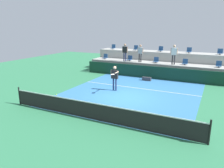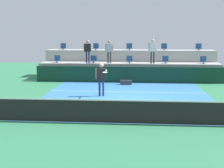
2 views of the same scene
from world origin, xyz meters
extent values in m
plane|color=#2D754C|center=(0.00, 0.00, 0.00)|extent=(40.00, 40.00, 0.00)
cube|color=teal|center=(0.00, 1.00, 0.00)|extent=(9.00, 10.00, 0.01)
cube|color=white|center=(0.00, 2.40, 0.01)|extent=(9.00, 0.06, 0.00)
cylinder|color=black|center=(-5.20, -4.00, 0.54)|extent=(0.08, 0.08, 1.07)
cylinder|color=black|center=(5.20, -4.00, 0.54)|extent=(0.08, 0.08, 1.07)
cube|color=black|center=(0.00, -4.00, 0.46)|extent=(10.40, 0.01, 0.87)
cube|color=white|center=(0.00, -4.00, 0.89)|extent=(10.40, 0.02, 0.05)
cube|color=#0F3323|center=(0.00, 6.00, 0.55)|extent=(13.00, 0.16, 1.10)
cube|color=#9E9E99|center=(0.00, 7.30, 0.62)|extent=(13.00, 1.80, 1.25)
cube|color=#9E9E99|center=(0.00, 9.10, 1.05)|extent=(13.00, 1.80, 2.10)
cylinder|color=#2D2D33|center=(-5.35, 7.15, 1.30)|extent=(0.08, 0.08, 0.10)
cube|color=navy|center=(-5.35, 7.15, 1.37)|extent=(0.44, 0.40, 0.04)
cube|color=navy|center=(-5.35, 7.33, 1.58)|extent=(0.44, 0.04, 0.38)
cylinder|color=#2D2D33|center=(-2.62, 7.15, 1.30)|extent=(0.08, 0.08, 0.10)
cube|color=navy|center=(-2.62, 7.15, 1.37)|extent=(0.44, 0.40, 0.04)
cube|color=navy|center=(-2.62, 7.33, 1.58)|extent=(0.44, 0.04, 0.38)
cylinder|color=#2D2D33|center=(0.01, 7.15, 1.30)|extent=(0.08, 0.08, 0.10)
cube|color=navy|center=(0.01, 7.15, 1.37)|extent=(0.44, 0.40, 0.04)
cube|color=navy|center=(0.01, 7.33, 1.58)|extent=(0.44, 0.04, 0.38)
cylinder|color=#2D2D33|center=(2.62, 7.15, 1.30)|extent=(0.08, 0.08, 0.10)
cube|color=navy|center=(2.62, 7.15, 1.37)|extent=(0.44, 0.40, 0.04)
cube|color=navy|center=(2.62, 7.33, 1.58)|extent=(0.44, 0.04, 0.38)
cylinder|color=#2D2D33|center=(5.30, 7.15, 1.30)|extent=(0.08, 0.08, 0.10)
cube|color=navy|center=(5.30, 7.15, 1.37)|extent=(0.44, 0.40, 0.04)
cube|color=navy|center=(5.30, 7.33, 1.58)|extent=(0.44, 0.04, 0.38)
cylinder|color=#2D2D33|center=(-5.31, 8.95, 2.15)|extent=(0.08, 0.08, 0.10)
cube|color=navy|center=(-5.31, 8.95, 2.22)|extent=(0.44, 0.40, 0.04)
cube|color=navy|center=(-5.31, 9.13, 2.43)|extent=(0.44, 0.04, 0.38)
cylinder|color=#2D2D33|center=(-2.68, 8.95, 2.15)|extent=(0.08, 0.08, 0.10)
cube|color=navy|center=(-2.68, 8.95, 2.22)|extent=(0.44, 0.40, 0.04)
cube|color=navy|center=(-2.68, 9.13, 2.43)|extent=(0.44, 0.04, 0.38)
cylinder|color=#2D2D33|center=(-0.04, 8.95, 2.15)|extent=(0.08, 0.08, 0.10)
cube|color=navy|center=(-0.04, 8.95, 2.22)|extent=(0.44, 0.40, 0.04)
cube|color=navy|center=(-0.04, 9.13, 2.43)|extent=(0.44, 0.04, 0.38)
cylinder|color=#2D2D33|center=(2.66, 8.95, 2.15)|extent=(0.08, 0.08, 0.10)
cube|color=navy|center=(2.66, 8.95, 2.22)|extent=(0.44, 0.40, 0.04)
cube|color=navy|center=(2.66, 9.13, 2.43)|extent=(0.44, 0.04, 0.38)
cylinder|color=#2D2D33|center=(5.29, 8.95, 2.15)|extent=(0.08, 0.08, 0.10)
cube|color=navy|center=(5.29, 8.95, 2.22)|extent=(0.44, 0.40, 0.04)
cube|color=navy|center=(5.29, 9.13, 2.43)|extent=(0.44, 0.04, 0.38)
cylinder|color=navy|center=(-1.45, 1.11, 0.44)|extent=(0.11, 0.11, 0.89)
cylinder|color=navy|center=(-1.24, 1.12, 0.44)|extent=(0.11, 0.11, 0.89)
cube|color=black|center=(-1.35, 1.11, 1.20)|extent=(0.49, 0.19, 0.63)
sphere|color=tan|center=(-1.35, 1.11, 1.69)|extent=(0.25, 0.25, 0.24)
cylinder|color=tan|center=(-1.62, 1.11, 1.22)|extent=(0.07, 0.07, 0.59)
cylinder|color=tan|center=(-1.06, 0.84, 1.42)|extent=(0.08, 0.56, 0.07)
cylinder|color=black|center=(-1.06, 0.46, 1.42)|extent=(0.04, 0.26, 0.04)
ellipsoid|color=silver|center=(-1.05, 0.18, 1.42)|extent=(0.27, 0.33, 0.03)
cylinder|color=navy|center=(-3.08, 6.86, 1.66)|extent=(0.12, 0.12, 0.82)
cylinder|color=navy|center=(-2.90, 6.84, 1.66)|extent=(0.12, 0.12, 0.82)
cube|color=black|center=(-2.99, 6.85, 2.36)|extent=(0.45, 0.21, 0.58)
sphere|color=#A87A5B|center=(-2.99, 6.85, 2.81)|extent=(0.24, 0.24, 0.22)
cylinder|color=#A87A5B|center=(-3.25, 6.87, 2.38)|extent=(0.07, 0.07, 0.55)
cylinder|color=#A87A5B|center=(-2.73, 6.83, 2.38)|extent=(0.07, 0.07, 0.55)
cylinder|color=#2D2D33|center=(-1.52, 6.85, 1.65)|extent=(0.11, 0.11, 0.81)
cylinder|color=#2D2D33|center=(-1.33, 6.85, 1.65)|extent=(0.11, 0.11, 0.81)
cube|color=#B2B2B7|center=(-1.43, 6.85, 2.34)|extent=(0.44, 0.18, 0.57)
sphere|color=#A87A5B|center=(-1.43, 6.85, 2.78)|extent=(0.22, 0.22, 0.22)
cylinder|color=#A87A5B|center=(-1.68, 6.85, 2.36)|extent=(0.07, 0.07, 0.54)
cylinder|color=#A87A5B|center=(-1.17, 6.85, 2.36)|extent=(0.07, 0.07, 0.54)
cylinder|color=#2D2D33|center=(1.57, 6.83, 1.68)|extent=(0.13, 0.13, 0.85)
cylinder|color=#2D2D33|center=(1.76, 6.87, 1.68)|extent=(0.13, 0.13, 0.85)
cube|color=white|center=(1.67, 6.85, 2.41)|extent=(0.49, 0.26, 0.61)
sphere|color=tan|center=(1.67, 6.85, 2.87)|extent=(0.27, 0.27, 0.23)
cylinder|color=tan|center=(1.40, 6.81, 2.42)|extent=(0.08, 0.08, 0.57)
cylinder|color=tan|center=(1.93, 6.89, 2.42)|extent=(0.08, 0.08, 0.57)
sphere|color=#CCE033|center=(-2.93, -3.35, 0.73)|extent=(0.07, 0.07, 0.07)
cube|color=#333338|center=(-0.15, 5.02, 0.15)|extent=(0.76, 0.28, 0.30)
camera|label=1|loc=(5.14, -12.51, 4.54)|focal=34.54mm
camera|label=2|loc=(0.52, -15.09, 3.32)|focal=49.15mm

